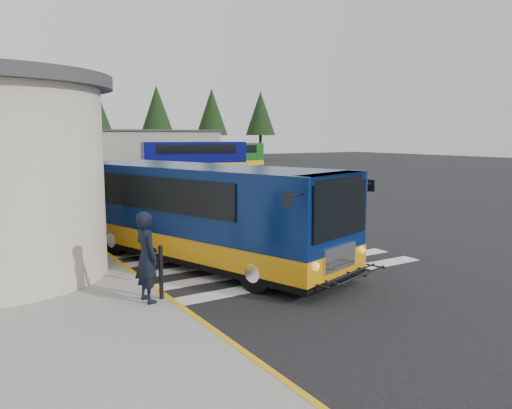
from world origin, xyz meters
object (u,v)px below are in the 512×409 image
transit_bus (202,217)px  pedestrian_a (147,257)px  bollard (161,272)px  far_bus_a (194,155)px  far_bus_b (223,155)px

transit_bus → pedestrian_a: (-2.63, -2.84, -0.21)m
transit_bus → bollard: size_ratio=8.71×
pedestrian_a → far_bus_a: 38.82m
transit_bus → far_bus_b: bearing=43.3°
pedestrian_a → bollard: pedestrian_a is taller
pedestrian_a → far_bus_b: bearing=-35.8°
pedestrian_a → bollard: bearing=-94.3°
pedestrian_a → far_bus_a: (17.17, 34.81, 0.56)m
bollard → far_bus_a: bearing=64.1°
bollard → far_bus_b: 42.70m
pedestrian_a → far_bus_b: size_ratio=0.20×
bollard → transit_bus: bearing=50.6°
transit_bus → far_bus_b: (18.94, 34.18, 0.24)m
far_bus_a → far_bus_b: size_ratio=1.08×
pedestrian_a → transit_bus: bearing=-48.4°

